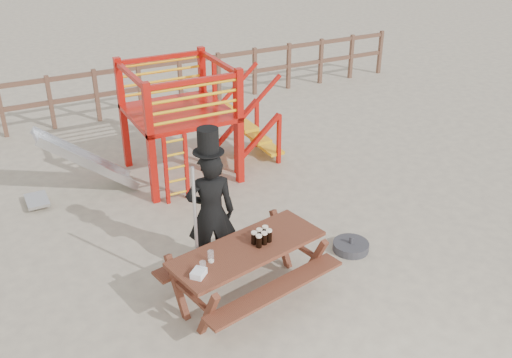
{
  "coord_description": "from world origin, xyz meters",
  "views": [
    {
      "loc": [
        -3.03,
        -5.46,
        4.78
      ],
      "look_at": [
        0.27,
        0.8,
        1.13
      ],
      "focal_mm": 40.0,
      "sensor_mm": 36.0,
      "label": 1
    }
  ],
  "objects": [
    {
      "name": "empty_glasses",
      "position": [
        -0.98,
        -0.33,
        0.85
      ],
      "size": [
        0.24,
        0.23,
        0.15
      ],
      "color": "silver",
      "rests_on": "picnic_table"
    },
    {
      "name": "ground",
      "position": [
        0.0,
        0.0,
        0.0
      ],
      "size": [
        60.0,
        60.0,
        0.0
      ],
      "primitive_type": "plane",
      "color": "#B8AB8F",
      "rests_on": "ground"
    },
    {
      "name": "man_with_hat",
      "position": [
        -0.52,
        0.59,
        0.95
      ],
      "size": [
        0.75,
        0.59,
        2.12
      ],
      "rotation": [
        0.0,
        0.0,
        2.87
      ],
      "color": "black",
      "rests_on": "ground"
    },
    {
      "name": "paper_bag",
      "position": [
        -1.13,
        -0.45,
        0.82
      ],
      "size": [
        0.23,
        0.22,
        0.08
      ],
      "primitive_type": "cube",
      "rotation": [
        0.0,
        0.0,
        0.73
      ],
      "color": "white",
      "rests_on": "picnic_table"
    },
    {
      "name": "parasol_base",
      "position": [
        1.46,
        0.07,
        0.06
      ],
      "size": [
        0.53,
        0.53,
        0.22
      ],
      "color": "#333338",
      "rests_on": "ground"
    },
    {
      "name": "metal_pole",
      "position": [
        -0.91,
        0.15,
        0.94
      ],
      "size": [
        0.04,
        0.04,
        1.87
      ],
      "primitive_type": "cylinder",
      "color": "#B2B2B7",
      "rests_on": "ground"
    },
    {
      "name": "picnic_table",
      "position": [
        -0.36,
        -0.18,
        0.49
      ],
      "size": [
        2.24,
        1.75,
        0.78
      ],
      "rotation": [
        0.0,
        0.0,
        0.2
      ],
      "color": "brown",
      "rests_on": "ground"
    },
    {
      "name": "back_fence",
      "position": [
        0.0,
        7.0,
        0.74
      ],
      "size": [
        15.09,
        0.09,
        1.2
      ],
      "color": "brown",
      "rests_on": "ground"
    },
    {
      "name": "stout_pints",
      "position": [
        -0.16,
        -0.17,
        0.86
      ],
      "size": [
        0.27,
        0.22,
        0.17
      ],
      "color": "black",
      "rests_on": "picnic_table"
    },
    {
      "name": "playground_fort",
      "position": [
        0.12,
        3.58,
        1.07
      ],
      "size": [
        4.71,
        1.84,
        2.1
      ],
      "color": "#B7130C",
      "rests_on": "ground"
    }
  ]
}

